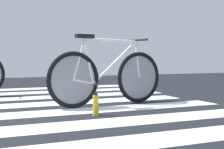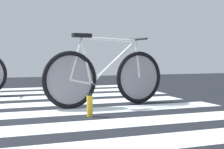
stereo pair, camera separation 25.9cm
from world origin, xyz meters
The scene contains 4 objects.
ground centered at (0.00, 0.00, 0.01)m, with size 18.00×14.00×0.02m.
crosswalk_markings centered at (0.00, 0.03, 0.02)m, with size 5.42×6.51×0.00m.
bicycle_1_of_2 centered at (1.17, 0.37, 0.41)m, with size 1.72×0.53×0.93m.
water_bottle centered at (0.75, -0.30, 0.14)m, with size 0.06×0.06×0.25m.
Camera 2 is at (-0.26, -3.68, 0.66)m, focal length 53.06 mm.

